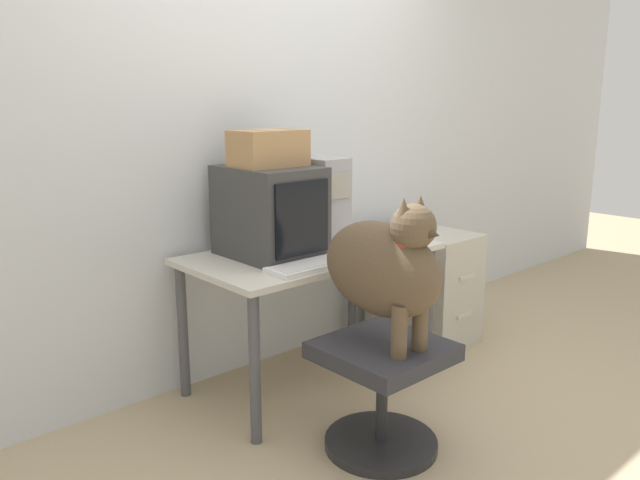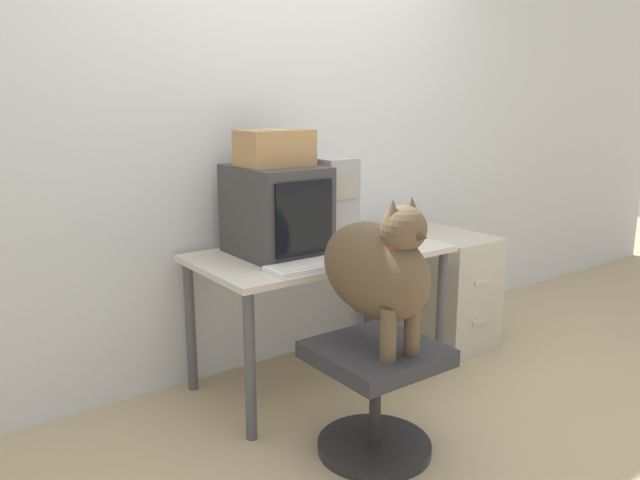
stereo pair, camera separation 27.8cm
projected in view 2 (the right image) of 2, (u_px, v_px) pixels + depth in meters
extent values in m
plane|color=tan|center=(362.00, 405.00, 3.06)|extent=(12.00, 12.00, 0.00)
cube|color=silver|center=(275.00, 130.00, 3.38)|extent=(8.00, 0.05, 2.60)
cube|color=beige|center=(320.00, 253.00, 3.18)|extent=(1.29, 0.70, 0.03)
cylinder|color=#4C4C51|center=(250.00, 367.00, 2.69)|extent=(0.05, 0.05, 0.68)
cylinder|color=#4C4C51|center=(441.00, 312.00, 3.37)|extent=(0.05, 0.05, 0.68)
cylinder|color=#4C4C51|center=(190.00, 326.00, 3.16)|extent=(0.05, 0.05, 0.68)
cylinder|color=#4C4C51|center=(369.00, 286.00, 3.84)|extent=(0.05, 0.05, 0.68)
cube|color=#383838|center=(276.00, 211.00, 3.05)|extent=(0.38, 0.48, 0.44)
cube|color=black|center=(304.00, 218.00, 2.86)|extent=(0.31, 0.01, 0.34)
cube|color=#99999E|center=(321.00, 201.00, 3.25)|extent=(0.18, 0.42, 0.46)
cube|color=#9E998E|center=(347.00, 186.00, 3.06)|extent=(0.14, 0.01, 0.13)
cube|color=silver|center=(313.00, 265.00, 2.85)|extent=(0.44, 0.17, 0.02)
cube|color=silver|center=(313.00, 262.00, 2.85)|extent=(0.41, 0.14, 0.00)
ellipsoid|color=silver|center=(359.00, 255.00, 3.02)|extent=(0.07, 0.05, 0.04)
cylinder|color=#262628|center=(374.00, 446.00, 2.66)|extent=(0.49, 0.49, 0.04)
cylinder|color=#262628|center=(375.00, 402.00, 2.62)|extent=(0.05, 0.05, 0.37)
cube|color=#2D2D33|center=(376.00, 354.00, 2.57)|extent=(0.48, 0.48, 0.07)
ellipsoid|color=brown|center=(374.00, 271.00, 2.51)|extent=(0.23, 0.60, 0.39)
cylinder|color=brown|center=(388.00, 335.00, 2.39)|extent=(0.06, 0.06, 0.22)
cylinder|color=brown|center=(412.00, 327.00, 2.47)|extent=(0.06, 0.06, 0.22)
sphere|color=brown|center=(404.00, 229.00, 2.34)|extent=(0.18, 0.18, 0.18)
cone|color=#3E3123|center=(419.00, 236.00, 2.28)|extent=(0.08, 0.09, 0.08)
cone|color=brown|center=(393.00, 210.00, 2.30)|extent=(0.06, 0.06, 0.08)
cone|color=brown|center=(412.00, 207.00, 2.36)|extent=(0.06, 0.06, 0.08)
torus|color=red|center=(399.00, 245.00, 2.37)|extent=(0.13, 0.13, 0.02)
cube|color=#B7B2A3|center=(442.00, 288.00, 3.80)|extent=(0.41, 0.61, 0.68)
cube|color=beige|center=(484.00, 281.00, 3.53)|extent=(0.14, 0.01, 0.02)
cube|color=beige|center=(481.00, 321.00, 3.58)|extent=(0.14, 0.01, 0.02)
cube|color=#A87F51|center=(275.00, 148.00, 2.98)|extent=(0.34, 0.22, 0.17)
cube|color=beige|center=(274.00, 129.00, 2.96)|extent=(0.04, 0.22, 0.00)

